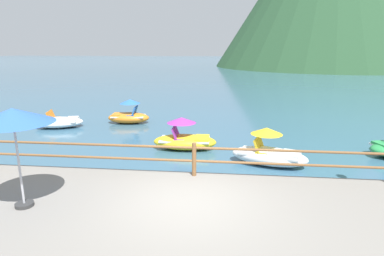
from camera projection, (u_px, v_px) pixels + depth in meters
The scene contains 7 objects.
ground_plane at pixel (222, 75), 46.27m from camera, with size 200.00×200.00×0.00m, color #38607A.
dock_railing at pixel (194, 156), 8.93m from camera, with size 23.92×0.12×0.95m.
beach_umbrella at pixel (13, 117), 6.83m from camera, with size 1.70×1.70×2.24m.
pedal_boat_1 at pixel (59, 122), 16.17m from camera, with size 2.59×1.90×0.84m.
pedal_boat_2 at pixel (185, 139), 12.67m from camera, with size 2.48×1.24×1.26m.
pedal_boat_3 at pixel (269, 153), 10.96m from camera, with size 2.76×1.83×1.28m.
pedal_boat_4 at pixel (129, 115), 17.01m from camera, with size 2.21×1.25×1.26m.
Camera 1 is at (0.86, -6.89, 3.88)m, focal length 30.47 mm.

